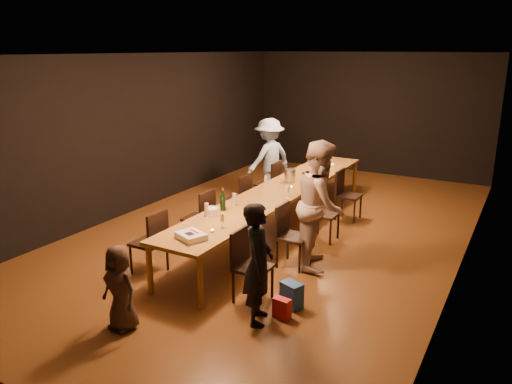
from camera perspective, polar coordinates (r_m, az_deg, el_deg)
The scene contains 30 objects.
ground at distance 8.80m, azimuth 2.58°, elevation -4.44°, with size 10.00×10.00×0.00m, color #422610.
room_shell at distance 8.30m, azimuth 2.76°, elevation 9.10°, with size 6.04×10.04×3.02m.
table at distance 8.58m, azimuth 2.64°, elevation -0.05°, with size 0.90×6.00×0.75m.
chair_right_0 at distance 6.30m, azimuth -0.35°, elevation -8.54°, with size 0.42×0.42×0.93m, color black, non-canonical shape.
chair_right_1 at distance 7.28m, azimuth 4.34°, elevation -5.07°, with size 0.42×0.42×0.93m, color black, non-canonical shape.
chair_right_2 at distance 8.32m, azimuth 7.85°, elevation -2.42°, with size 0.42×0.42×0.93m, color black, non-canonical shape.
chair_right_3 at distance 9.40m, azimuth 10.56°, elevation -0.36°, with size 0.42×0.42×0.93m, color black, non-canonical shape.
chair_left_0 at distance 7.22m, azimuth -12.22°, elevation -5.58°, with size 0.42×0.42×0.93m, color black, non-canonical shape.
chair_left_1 at distance 8.09m, azimuth -6.63°, elevation -2.91°, with size 0.42×0.42×0.93m, color black, non-canonical shape.
chair_left_2 at distance 9.04m, azimuth -2.20°, elevation -0.76°, with size 0.42×0.42×0.93m, color black, non-canonical shape.
chair_left_3 at distance 10.04m, azimuth 1.37°, elevation 0.98°, with size 0.42×0.42×0.93m, color black, non-canonical shape.
woman_birthday at distance 5.75m, azimuth 0.26°, elevation -8.20°, with size 0.53×0.35×1.45m, color black.
woman_tan at distance 7.22m, azimuth 7.38°, elevation -1.41°, with size 0.90×0.71×1.86m, color #CCAF99.
man_blue at distance 10.62m, azimuth 1.51°, elevation 3.91°, with size 1.09×0.62×1.68m, color #9AC0EE.
child at distance 5.90m, azimuth -15.26°, elevation -10.50°, with size 0.49×0.32×1.01m, color #433025.
gift_bag_red at distance 6.08m, azimuth 2.97°, elevation -13.11°, with size 0.21×0.11×0.25m, color red.
gift_bag_blue at distance 6.29m, azimuth 4.08°, elevation -11.67°, with size 0.26×0.17×0.33m, color #295EB3.
birthday_cake at distance 6.42m, azimuth -7.42°, elevation -5.01°, with size 0.44×0.40×0.09m.
plate_stack at distance 7.26m, azimuth -5.09°, elevation -2.26°, with size 0.21×0.21×0.12m, color white.
champagne_bottle at distance 7.45m, azimuth -3.82°, elevation -0.80°, with size 0.08×0.08×0.35m, color black, non-canonical shape.
ice_bucket at distance 9.09m, azimuth 3.92°, elevation 1.92°, with size 0.21×0.21×0.23m, color silver.
wineglass_0 at distance 7.19m, azimuth -5.67°, elevation -2.09°, with size 0.06×0.06×0.21m, color beige, non-canonical shape.
wineglass_1 at distance 6.75m, azimuth -3.91°, elevation -3.28°, with size 0.06×0.06×0.21m, color beige, non-canonical shape.
wineglass_2 at distance 7.65m, azimuth -2.48°, elevation -0.90°, with size 0.06×0.06×0.21m, color silver, non-canonical shape.
wineglass_3 at distance 8.07m, azimuth 3.63°, elevation 0.00°, with size 0.06×0.06×0.21m, color beige, non-canonical shape.
wineglass_4 at distance 8.67m, azimuth 1.14°, elevation 1.18°, with size 0.06×0.06×0.21m, color silver, non-canonical shape.
wineglass_5 at distance 9.62m, azimuth 7.02°, elevation 2.57°, with size 0.06×0.06×0.21m, color silver, non-canonical shape.
tealight_near at distance 6.63m, azimuth -5.03°, elevation -4.47°, with size 0.05×0.05×0.03m, color #B2B7B2.
tealight_mid at distance 8.65m, azimuth 4.06°, elevation 0.50°, with size 0.05×0.05×0.03m, color #B2B7B2.
tealight_far at distance 10.43m, azimuth 8.74°, elevation 3.07°, with size 0.05×0.05×0.03m, color #B2B7B2.
Camera 1 is at (3.68, -7.37, 3.10)m, focal length 35.00 mm.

